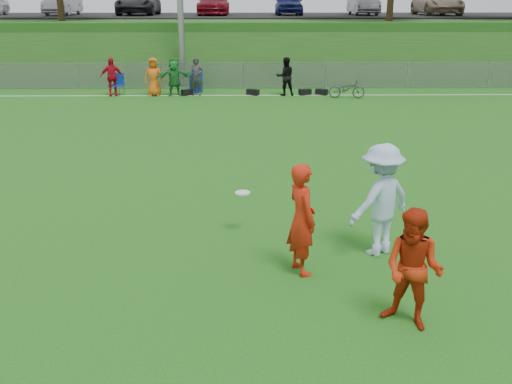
{
  "coord_description": "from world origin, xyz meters",
  "views": [
    {
      "loc": [
        0.13,
        -7.95,
        4.22
      ],
      "look_at": [
        0.28,
        0.5,
        1.33
      ],
      "focal_mm": 40.0,
      "sensor_mm": 36.0,
      "label": 1
    }
  ],
  "objects_px": {
    "player_red_left": "(302,219)",
    "bicycle": "(347,89)",
    "recycling_bin": "(196,82)",
    "frisbee": "(243,193)",
    "player_red_center": "(413,270)",
    "player_blue": "(381,200)"
  },
  "relations": [
    {
      "from": "player_red_left",
      "to": "bicycle",
      "type": "xyz_separation_m",
      "value": [
        3.57,
        16.8,
        -0.5
      ]
    },
    {
      "from": "recycling_bin",
      "to": "frisbee",
      "type": "bearing_deg",
      "value": -82.37
    },
    {
      "from": "player_red_center",
      "to": "recycling_bin",
      "type": "bearing_deg",
      "value": 139.05
    },
    {
      "from": "player_blue",
      "to": "recycling_bin",
      "type": "height_order",
      "value": "player_blue"
    },
    {
      "from": "player_red_left",
      "to": "player_red_center",
      "type": "relative_size",
      "value": 1.09
    },
    {
      "from": "player_red_left",
      "to": "recycling_bin",
      "type": "distance_m",
      "value": 18.88
    },
    {
      "from": "player_blue",
      "to": "bicycle",
      "type": "relative_size",
      "value": 1.25
    },
    {
      "from": "player_red_center",
      "to": "recycling_bin",
      "type": "xyz_separation_m",
      "value": [
        -4.54,
        20.23,
        -0.37
      ]
    },
    {
      "from": "player_blue",
      "to": "bicycle",
      "type": "xyz_separation_m",
      "value": [
        2.17,
        16.11,
        -0.56
      ]
    },
    {
      "from": "bicycle",
      "to": "player_red_center",
      "type": "bearing_deg",
      "value": -179.8
    },
    {
      "from": "frisbee",
      "to": "bicycle",
      "type": "height_order",
      "value": "bicycle"
    },
    {
      "from": "frisbee",
      "to": "recycling_bin",
      "type": "height_order",
      "value": "recycling_bin"
    },
    {
      "from": "recycling_bin",
      "to": "bicycle",
      "type": "xyz_separation_m",
      "value": [
        6.79,
        -1.8,
        -0.05
      ]
    },
    {
      "from": "frisbee",
      "to": "bicycle",
      "type": "relative_size",
      "value": 0.18
    },
    {
      "from": "player_red_center",
      "to": "player_red_left",
      "type": "bearing_deg",
      "value": 165.4
    },
    {
      "from": "player_red_left",
      "to": "player_red_center",
      "type": "bearing_deg",
      "value": -161.8
    },
    {
      "from": "player_red_left",
      "to": "frisbee",
      "type": "height_order",
      "value": "player_red_left"
    },
    {
      "from": "player_red_left",
      "to": "player_blue",
      "type": "distance_m",
      "value": 1.56
    },
    {
      "from": "player_red_left",
      "to": "frisbee",
      "type": "relative_size",
      "value": 6.43
    },
    {
      "from": "frisbee",
      "to": "bicycle",
      "type": "xyz_separation_m",
      "value": [
        4.51,
        15.17,
        -0.39
      ]
    },
    {
      "from": "player_red_left",
      "to": "frisbee",
      "type": "distance_m",
      "value": 1.89
    },
    {
      "from": "player_red_left",
      "to": "recycling_bin",
      "type": "bearing_deg",
      "value": -10.98
    }
  ]
}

